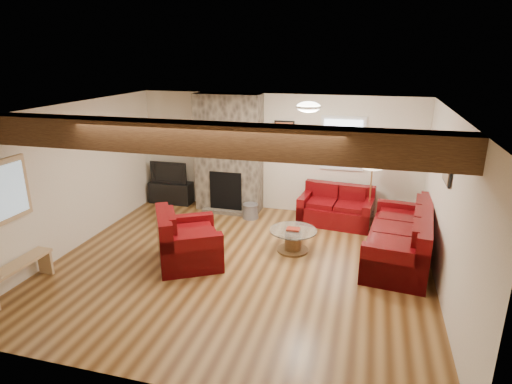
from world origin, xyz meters
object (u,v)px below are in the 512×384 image
tv_cabinet (171,192)px  television (170,172)px  coffee_table (293,240)px  floor_lamp (373,166)px  armchair_red (189,237)px  loveseat (336,206)px  sofa_three (399,234)px

tv_cabinet → television: size_ratio=1.12×
coffee_table → floor_lamp: floor_lamp is taller
armchair_red → coffee_table: bearing=-92.2°
tv_cabinet → television: television is taller
armchair_red → loveseat: bearing=-73.2°
coffee_table → tv_cabinet: tv_cabinet is taller
armchair_red → coffee_table: armchair_red is taller
tv_cabinet → television: 0.49m
loveseat → tv_cabinet: bearing=-178.1°
loveseat → armchair_red: 3.18m
sofa_three → coffee_table: bearing=-77.2°
coffee_table → tv_cabinet: (-3.16, 1.79, 0.04)m
loveseat → floor_lamp: floor_lamp is taller
loveseat → television: 3.79m
loveseat → floor_lamp: (0.64, -0.07, 0.88)m
coffee_table → floor_lamp: (1.23, 1.41, 1.06)m
sofa_three → floor_lamp: floor_lamp is taller
armchair_red → tv_cabinet: bearing=1.0°
coffee_table → tv_cabinet: 3.63m
sofa_three → armchair_red: size_ratio=2.08×
loveseat → tv_cabinet: size_ratio=1.47×
floor_lamp → loveseat: bearing=173.5°
loveseat → armchair_red: size_ratio=1.30×
sofa_three → floor_lamp: size_ratio=1.54×
armchair_red → tv_cabinet: armchair_red is taller
sofa_three → loveseat: bearing=-132.0°
tv_cabinet → floor_lamp: bearing=-4.8°
coffee_table → tv_cabinet: size_ratio=0.84×
armchair_red → sofa_three: bearing=-102.9°
sofa_three → tv_cabinet: size_ratio=2.35×
tv_cabinet → loveseat: bearing=-4.6°
loveseat → armchair_red: (-2.17, -2.32, 0.06)m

